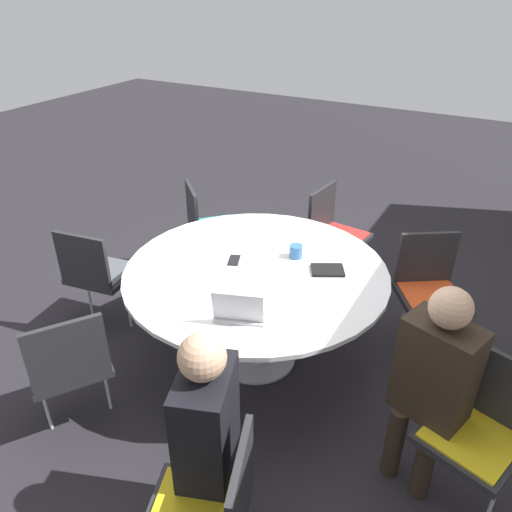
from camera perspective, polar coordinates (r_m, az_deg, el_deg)
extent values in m
plane|color=black|center=(3.71, 0.00, -11.47)|extent=(16.00, 16.00, 0.00)
cylinder|color=#B7B7BC|center=(3.70, 0.00, -11.35)|extent=(0.57, 0.57, 0.02)
cylinder|color=#B7B7BC|center=(3.48, 0.00, -6.88)|extent=(0.20, 0.20, 0.70)
cylinder|color=white|center=(3.27, 0.00, -1.75)|extent=(1.73, 1.73, 0.03)
cube|color=#262628|center=(2.17, -1.77, -25.23)|extent=(0.40, 0.17, 0.40)
cylinder|color=silver|center=(2.67, -5.38, -27.05)|extent=(0.02, 0.02, 0.43)
cube|color=#262628|center=(2.80, 23.25, -18.83)|extent=(0.54, 0.55, 0.04)
cube|color=gold|center=(2.78, 23.36, -18.47)|extent=(0.47, 0.48, 0.01)
cube|color=#262628|center=(2.79, 25.97, -13.40)|extent=(0.16, 0.41, 0.40)
cylinder|color=silver|center=(2.95, 25.63, -23.46)|extent=(0.02, 0.02, 0.43)
cylinder|color=silver|center=(3.01, 19.10, -20.27)|extent=(0.02, 0.02, 0.43)
cube|color=#262628|center=(3.71, 19.43, -4.64)|extent=(0.59, 0.60, 0.04)
cube|color=#E04C1E|center=(3.70, 19.50, -4.31)|extent=(0.52, 0.53, 0.01)
cube|color=#262628|center=(3.75, 18.92, -0.20)|extent=(0.25, 0.37, 0.40)
cylinder|color=silver|center=(3.92, 21.30, -7.30)|extent=(0.02, 0.02, 0.43)
cylinder|color=silver|center=(3.78, 16.30, -7.77)|extent=(0.02, 0.02, 0.43)
cube|color=#262628|center=(4.34, 9.60, 1.98)|extent=(0.49, 0.47, 0.04)
cube|color=red|center=(4.33, 9.63, 2.29)|extent=(0.43, 0.41, 0.01)
cube|color=#262628|center=(4.33, 7.55, 5.28)|extent=(0.42, 0.08, 0.40)
cylinder|color=silver|center=(4.60, 10.39, 0.24)|extent=(0.02, 0.02, 0.43)
cylinder|color=silver|center=(4.32, 8.24, -1.67)|extent=(0.02, 0.02, 0.43)
cube|color=#262628|center=(4.46, -4.66, 3.08)|extent=(0.61, 0.61, 0.04)
cube|color=teal|center=(4.45, -4.68, 3.38)|extent=(0.53, 0.54, 0.01)
cube|color=#262628|center=(4.33, -7.31, 5.33)|extent=(0.31, 0.32, 0.40)
cylinder|color=silver|center=(4.72, -5.04, 1.48)|extent=(0.02, 0.02, 0.43)
cylinder|color=silver|center=(4.41, -4.01, -0.65)|extent=(0.02, 0.02, 0.43)
cube|color=#262628|center=(3.96, -17.02, -1.93)|extent=(0.48, 0.50, 0.04)
cube|color=#4C5156|center=(3.95, -17.07, -1.61)|extent=(0.42, 0.44, 0.01)
cube|color=#262628|center=(3.72, -19.22, -0.51)|extent=(0.09, 0.42, 0.40)
cylinder|color=silver|center=(4.18, -18.55, -4.20)|extent=(0.02, 0.02, 0.43)
cylinder|color=silver|center=(3.99, -14.42, -5.30)|extent=(0.02, 0.02, 0.43)
cube|color=#262628|center=(3.18, -20.59, -11.44)|extent=(0.60, 0.59, 0.04)
cube|color=#4C5156|center=(3.16, -20.67, -11.09)|extent=(0.53, 0.52, 0.01)
cube|color=#262628|center=(2.89, -20.73, -10.48)|extent=(0.37, 0.26, 0.40)
cylinder|color=silver|center=(3.33, -22.98, -15.24)|extent=(0.02, 0.02, 0.43)
cylinder|color=silver|center=(3.34, -16.76, -13.74)|extent=(0.02, 0.02, 0.43)
cylinder|color=black|center=(2.66, -7.93, -26.94)|extent=(0.10, 0.10, 0.47)
cylinder|color=black|center=(2.75, -6.78, -23.89)|extent=(0.10, 0.10, 0.47)
cube|color=black|center=(2.28, -5.65, -18.51)|extent=(0.41, 0.33, 0.55)
sphere|color=tan|center=(2.02, -6.18, -11.41)|extent=(0.20, 0.20, 0.20)
cylinder|color=#2D2319|center=(2.93, 18.67, -21.46)|extent=(0.10, 0.10, 0.47)
cylinder|color=#2D2319|center=(2.97, 15.53, -19.77)|extent=(0.10, 0.10, 0.47)
cube|color=#2D2319|center=(2.66, 19.88, -12.19)|extent=(0.32, 0.41, 0.55)
sphere|color=tan|center=(2.43, 21.38, -5.56)|extent=(0.20, 0.20, 0.20)
cube|color=silver|center=(2.86, -1.64, -6.45)|extent=(0.30, 0.34, 0.02)
cube|color=silver|center=(2.71, -2.09, -5.90)|extent=(0.14, 0.28, 0.20)
cube|color=black|center=(2.71, -2.06, -5.82)|extent=(0.12, 0.25, 0.17)
cube|color=black|center=(3.27, 8.18, -1.60)|extent=(0.23, 0.26, 0.02)
cylinder|color=#33669E|center=(3.39, 4.58, 0.53)|extent=(0.09, 0.09, 0.09)
cube|color=black|center=(3.36, -2.52, -0.48)|extent=(0.16, 0.12, 0.01)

